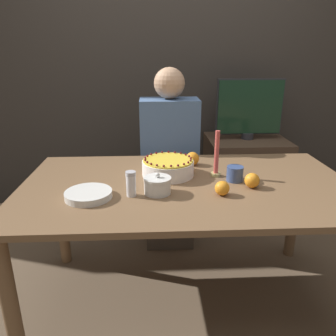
{
  "coord_description": "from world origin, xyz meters",
  "views": [
    {
      "loc": [
        -0.18,
        -1.55,
        1.37
      ],
      "look_at": [
        -0.09,
        0.12,
        0.78
      ],
      "focal_mm": 35.0,
      "sensor_mm": 36.0,
      "label": 1
    }
  ],
  "objects_px": {
    "candle": "(216,158)",
    "tv_monitor": "(250,108)",
    "sugar_bowl": "(157,185)",
    "cake": "(168,167)",
    "person_man_blue_shirt": "(169,170)",
    "sugar_shaker": "(131,184)"
  },
  "relations": [
    {
      "from": "sugar_shaker",
      "to": "candle",
      "type": "bearing_deg",
      "value": 28.17
    },
    {
      "from": "sugar_bowl",
      "to": "candle",
      "type": "relative_size",
      "value": 0.52
    },
    {
      "from": "sugar_bowl",
      "to": "sugar_shaker",
      "type": "xyz_separation_m",
      "value": [
        -0.12,
        -0.02,
        0.02
      ]
    },
    {
      "from": "candle",
      "to": "tv_monitor",
      "type": "distance_m",
      "value": 1.1
    },
    {
      "from": "sugar_bowl",
      "to": "person_man_blue_shirt",
      "type": "bearing_deg",
      "value": 82.91
    },
    {
      "from": "candle",
      "to": "tv_monitor",
      "type": "bearing_deg",
      "value": 65.3
    },
    {
      "from": "tv_monitor",
      "to": "sugar_bowl",
      "type": "bearing_deg",
      "value": -122.72
    },
    {
      "from": "cake",
      "to": "sugar_bowl",
      "type": "xyz_separation_m",
      "value": [
        -0.06,
        -0.24,
        -0.0
      ]
    },
    {
      "from": "sugar_bowl",
      "to": "sugar_shaker",
      "type": "bearing_deg",
      "value": -168.89
    },
    {
      "from": "cake",
      "to": "candle",
      "type": "height_order",
      "value": "candle"
    },
    {
      "from": "person_man_blue_shirt",
      "to": "sugar_bowl",
      "type": "bearing_deg",
      "value": 82.91
    },
    {
      "from": "sugar_shaker",
      "to": "candle",
      "type": "distance_m",
      "value": 0.5
    },
    {
      "from": "cake",
      "to": "candle",
      "type": "distance_m",
      "value": 0.26
    },
    {
      "from": "tv_monitor",
      "to": "candle",
      "type": "bearing_deg",
      "value": -114.7
    },
    {
      "from": "cake",
      "to": "tv_monitor",
      "type": "distance_m",
      "value": 1.21
    },
    {
      "from": "candle",
      "to": "tv_monitor",
      "type": "relative_size",
      "value": 0.46
    },
    {
      "from": "person_man_blue_shirt",
      "to": "sugar_shaker",
      "type": "bearing_deg",
      "value": 74.88
    },
    {
      "from": "cake",
      "to": "sugar_bowl",
      "type": "height_order",
      "value": "sugar_bowl"
    },
    {
      "from": "sugar_shaker",
      "to": "cake",
      "type": "bearing_deg",
      "value": 55.04
    },
    {
      "from": "sugar_bowl",
      "to": "candle",
      "type": "height_order",
      "value": "candle"
    },
    {
      "from": "sugar_bowl",
      "to": "person_man_blue_shirt",
      "type": "relative_size",
      "value": 0.1
    },
    {
      "from": "cake",
      "to": "person_man_blue_shirt",
      "type": "height_order",
      "value": "person_man_blue_shirt"
    }
  ]
}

